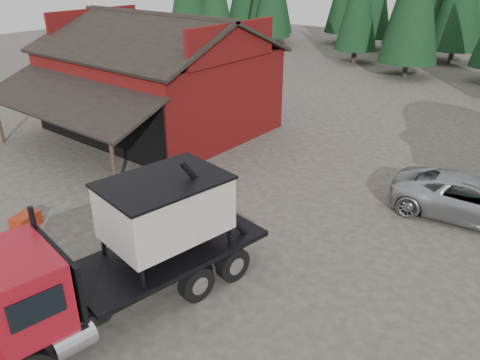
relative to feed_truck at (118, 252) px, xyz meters
The scene contains 6 objects.
ground 3.68m from the feed_truck, 111.28° to the left, with size 120.00×120.00×0.00m, color #433C35.
red_barn 17.54m from the feed_truck, 133.59° to the left, with size 12.80×13.63×7.18m.
conifer_backdrop 44.86m from the feed_truck, 91.39° to the left, with size 76.00×16.00×16.00m, color black, non-canonical shape.
feed_truck is the anchor object (origin of this frame).
silver_car 14.59m from the feed_truck, 61.62° to the left, with size 3.00×6.50×1.81m, color #A7AAAE.
equip_box 7.35m from the feed_truck, behind, with size 0.70×1.10×0.60m, color maroon.
Camera 1 is at (11.17, -9.63, 10.03)m, focal length 35.00 mm.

